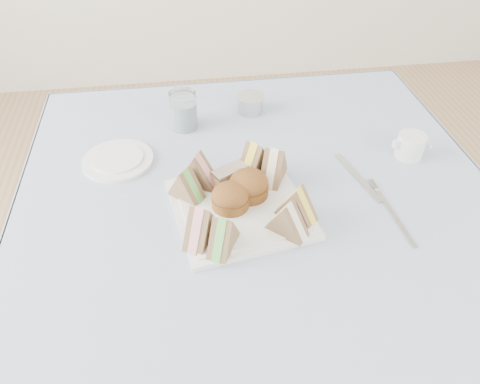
{
  "coord_description": "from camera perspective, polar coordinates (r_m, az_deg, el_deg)",
  "views": [
    {
      "loc": [
        -0.15,
        -0.74,
        1.39
      ],
      "look_at": [
        -0.05,
        -0.05,
        0.8
      ],
      "focal_mm": 35.0,
      "sensor_mm": 36.0,
      "label": 1
    }
  ],
  "objects": [
    {
      "name": "sandwich_fl_b",
      "position": [
        0.84,
        -2.07,
        -4.97
      ],
      "size": [
        0.07,
        0.09,
        0.07
      ],
      "primitive_type": null,
      "rotation": [
        0.0,
        0.0,
        1.08
      ],
      "color": "brown",
      "rests_on": "serving_plate"
    },
    {
      "name": "serving_plate",
      "position": [
        0.95,
        0.0,
        -2.02
      ],
      "size": [
        0.3,
        0.3,
        0.01
      ],
      "primitive_type": "cube",
      "rotation": [
        0.0,
        0.0,
        0.16
      ],
      "color": "white",
      "rests_on": "tablecloth"
    },
    {
      "name": "tablecloth",
      "position": [
        0.99,
        2.25,
        -0.3
      ],
      "size": [
        1.02,
        1.02,
        0.01
      ],
      "primitive_type": "cube",
      "color": "#92A1C6",
      "rests_on": "table"
    },
    {
      "name": "pastry_slice",
      "position": [
        0.99,
        -1.13,
        2.04
      ],
      "size": [
        0.09,
        0.07,
        0.04
      ],
      "primitive_type": "cube",
      "rotation": [
        0.0,
        0.0,
        0.5
      ],
      "color": "tan",
      "rests_on": "serving_plate"
    },
    {
      "name": "tea_strainer",
      "position": [
        1.25,
        1.28,
        10.61
      ],
      "size": [
        0.08,
        0.08,
        0.04
      ],
      "primitive_type": "cylinder",
      "rotation": [
        0.0,
        0.0,
        -0.05
      ],
      "color": "#BEBEBE",
      "rests_on": "tablecloth"
    },
    {
      "name": "sandwich_br_a",
      "position": [
        0.99,
        4.15,
        3.41
      ],
      "size": [
        0.08,
        0.1,
        0.08
      ],
      "primitive_type": null,
      "rotation": [
        0.0,
        0.0,
        -2.04
      ],
      "color": "brown",
      "rests_on": "serving_plate"
    },
    {
      "name": "table",
      "position": [
        1.27,
        1.81,
        -13.11
      ],
      "size": [
        0.9,
        0.9,
        0.74
      ],
      "primitive_type": "cube",
      "color": "brown",
      "rests_on": "floor"
    },
    {
      "name": "water_glass",
      "position": [
        1.18,
        -6.9,
        9.87
      ],
      "size": [
        0.08,
        0.08,
        0.1
      ],
      "primitive_type": "cylinder",
      "rotation": [
        0.0,
        0.0,
        0.18
      ],
      "color": "white",
      "rests_on": "tablecloth"
    },
    {
      "name": "sandwich_bl_b",
      "position": [
        0.98,
        -5.18,
        2.77
      ],
      "size": [
        0.1,
        0.08,
        0.08
      ],
      "primitive_type": null,
      "rotation": [
        0.0,
        0.0,
        2.61
      ],
      "color": "brown",
      "rests_on": "serving_plate"
    },
    {
      "name": "sandwich_fl_a",
      "position": [
        0.86,
        -4.79,
        -3.8
      ],
      "size": [
        0.08,
        0.1,
        0.08
      ],
      "primitive_type": null,
      "rotation": [
        0.0,
        0.0,
        1.04
      ],
      "color": "brown",
      "rests_on": "serving_plate"
    },
    {
      "name": "sandwich_fr_a",
      "position": [
        0.9,
        6.95,
        -1.31
      ],
      "size": [
        0.09,
        0.08,
        0.07
      ],
      "primitive_type": null,
      "rotation": [
        0.0,
        0.0,
        -0.73
      ],
      "color": "brown",
      "rests_on": "serving_plate"
    },
    {
      "name": "creamer_jug",
      "position": [
        1.15,
        20.06,
        5.3
      ],
      "size": [
        0.07,
        0.07,
        0.06
      ],
      "primitive_type": "cylinder",
      "rotation": [
        0.0,
        0.0,
        0.08
      ],
      "color": "white",
      "rests_on": "tablecloth"
    },
    {
      "name": "fork",
      "position": [
        0.99,
        18.35,
        -2.9
      ],
      "size": [
        0.02,
        0.17,
        0.0
      ],
      "primitive_type": "cube",
      "rotation": [
        0.0,
        0.0,
        0.06
      ],
      "color": "#BEBEBE",
      "rests_on": "tablecloth"
    },
    {
      "name": "knife",
      "position": [
        1.06,
        14.18,
        1.76
      ],
      "size": [
        0.05,
        0.18,
        0.0
      ],
      "primitive_type": "cube",
      "rotation": [
        0.0,
        0.0,
        0.22
      ],
      "color": "#BEBEBE",
      "rests_on": "tablecloth"
    },
    {
      "name": "sandwich_fr_b",
      "position": [
        0.87,
        5.81,
        -3.15
      ],
      "size": [
        0.08,
        0.08,
        0.07
      ],
      "primitive_type": null,
      "rotation": [
        0.0,
        0.0,
        -0.76
      ],
      "color": "brown",
      "rests_on": "serving_plate"
    },
    {
      "name": "sandwich_br_b",
      "position": [
        1.0,
        1.73,
        4.13
      ],
      "size": [
        0.09,
        0.09,
        0.08
      ],
      "primitive_type": null,
      "rotation": [
        0.0,
        0.0,
        -2.35
      ],
      "color": "brown",
      "rests_on": "serving_plate"
    },
    {
      "name": "scone_right",
      "position": [
        0.95,
        1.08,
        0.87
      ],
      "size": [
        0.11,
        0.11,
        0.05
      ],
      "primitive_type": "cylinder",
      "rotation": [
        0.0,
        0.0,
        0.38
      ],
      "color": "brown",
      "rests_on": "serving_plate"
    },
    {
      "name": "scone_left",
      "position": [
        0.93,
        -1.18,
        -0.63
      ],
      "size": [
        0.09,
        0.09,
        0.05
      ],
      "primitive_type": "cylinder",
      "rotation": [
        0.0,
        0.0,
        0.18
      ],
      "color": "brown",
      "rests_on": "serving_plate"
    },
    {
      "name": "floor",
      "position": [
        1.58,
        1.52,
        -21.04
      ],
      "size": [
        4.0,
        4.0,
        0.0
      ],
      "primitive_type": "plane",
      "color": "#9E7751",
      "rests_on": "ground"
    },
    {
      "name": "sandwich_bl_a",
      "position": [
        0.95,
        -6.61,
        1.05
      ],
      "size": [
        0.08,
        0.08,
        0.07
      ],
      "primitive_type": null,
      "rotation": [
        0.0,
        0.0,
        2.37
      ],
      "color": "brown",
      "rests_on": "serving_plate"
    },
    {
      "name": "side_plate",
      "position": [
        1.11,
        -14.65,
        3.77
      ],
      "size": [
        0.19,
        0.19,
        0.01
      ],
      "primitive_type": "cylinder",
      "rotation": [
        0.0,
        0.0,
        0.17
      ],
      "color": "white",
      "rests_on": "tablecloth"
    }
  ]
}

